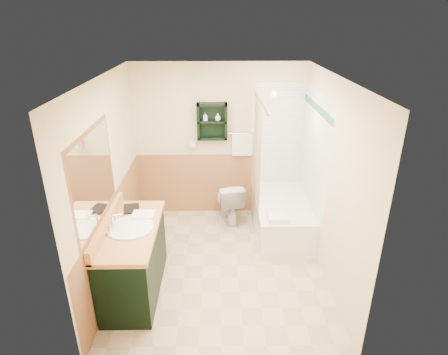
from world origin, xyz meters
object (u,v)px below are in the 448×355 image
toilet (228,202)px  soap_bottle_b (218,118)px  wall_shelf (212,121)px  bathtub (282,216)px  vanity (134,260)px  hair_dryer (193,143)px  vanity_book (123,201)px  soap_bottle_a (205,119)px

toilet → soap_bottle_b: size_ratio=6.18×
wall_shelf → bathtub: size_ratio=0.37×
wall_shelf → vanity: size_ratio=0.42×
bathtub → vanity: bearing=-146.7°
hair_dryer → toilet: size_ratio=0.35×
vanity_book → hair_dryer: bearing=50.1°
vanity → vanity_book: vanity_book is taller
wall_shelf → soap_bottle_b: 0.10m
vanity → soap_bottle_a: bearing=66.6°
hair_dryer → soap_bottle_b: 0.56m
hair_dryer → bathtub: 1.73m
wall_shelf → vanity: wall_shelf is taller
wall_shelf → vanity_book: size_ratio=2.25×
vanity → soap_bottle_a: soap_bottle_a is taller
vanity → soap_bottle_b: 2.39m
wall_shelf → vanity_book: 1.87m
vanity_book → soap_bottle_a: size_ratio=2.04×
hair_dryer → bathtub: hair_dryer is taller
bathtub → wall_shelf: bearing=150.5°
hair_dryer → toilet: 1.06m
vanity → soap_bottle_b: soap_bottle_b is taller
toilet → vanity: bearing=43.4°
vanity → vanity_book: bearing=111.7°
vanity_book → soap_bottle_b: size_ratio=2.24×
hair_dryer → vanity_book: size_ratio=0.98×
hair_dryer → vanity: hair_dryer is taller
hair_dryer → bathtub: (1.33, -0.61, -0.93)m
wall_shelf → soap_bottle_a: size_ratio=4.59×
wall_shelf → hair_dryer: (-0.30, 0.02, -0.35)m
wall_shelf → soap_bottle_a: 0.11m
toilet → vanity_book: vanity_book is taller
vanity_book → soap_bottle_b: bearing=38.9°
bathtub → toilet: toilet is taller
hair_dryer → soap_bottle_a: 0.44m
vanity_book → wall_shelf: bearing=41.1°
toilet → wall_shelf: bearing=-55.9°
soap_bottle_b → bathtub: bearing=-31.5°
wall_shelf → soap_bottle_b: (0.08, -0.01, 0.06)m
toilet → soap_bottle_a: (-0.34, 0.23, 1.26)m
wall_shelf → soap_bottle_a: wall_shelf is taller
soap_bottle_a → vanity_book: bearing=-124.0°
wall_shelf → vanity_book: (-1.06, -1.42, -0.59)m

